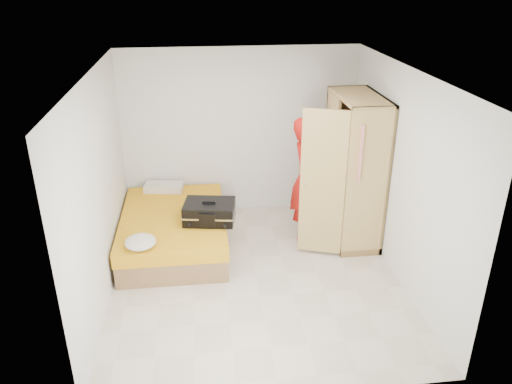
{
  "coord_description": "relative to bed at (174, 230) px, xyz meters",
  "views": [
    {
      "loc": [
        -0.65,
        -5.37,
        3.64
      ],
      "look_at": [
        0.05,
        0.42,
        1.0
      ],
      "focal_mm": 35.0,
      "sensor_mm": 36.0,
      "label": 1
    }
  ],
  "objects": [
    {
      "name": "pillow",
      "position": [
        -0.16,
        0.85,
        0.3
      ],
      "size": [
        0.61,
        0.37,
        0.11
      ],
      "primitive_type": "cube",
      "rotation": [
        0.0,
        0.0,
        -0.14
      ],
      "color": "white",
      "rests_on": "bed"
    },
    {
      "name": "room",
      "position": [
        1.05,
        -0.9,
        1.05
      ],
      "size": [
        4.0,
        4.02,
        2.6
      ],
      "color": "beige",
      "rests_on": "ground"
    },
    {
      "name": "round_cushion",
      "position": [
        -0.36,
        -0.84,
        0.32
      ],
      "size": [
        0.38,
        0.38,
        0.14
      ],
      "primitive_type": "ellipsoid",
      "color": "white",
      "rests_on": "bed"
    },
    {
      "name": "person",
      "position": [
        1.89,
        0.09,
        0.65
      ],
      "size": [
        0.56,
        0.73,
        1.8
      ],
      "primitive_type": "imported",
      "rotation": [
        0.0,
        0.0,
        1.36
      ],
      "color": "red",
      "rests_on": "ground"
    },
    {
      "name": "suitcase",
      "position": [
        0.5,
        -0.24,
        0.38
      ],
      "size": [
        0.76,
        0.61,
        0.3
      ],
      "rotation": [
        0.0,
        0.0,
        -0.17
      ],
      "color": "black",
      "rests_on": "bed"
    },
    {
      "name": "bed",
      "position": [
        0.0,
        0.0,
        0.0
      ],
      "size": [
        1.42,
        2.02,
        0.5
      ],
      "color": "olive",
      "rests_on": "ground"
    },
    {
      "name": "wardrobe",
      "position": [
        2.5,
        -0.03,
        0.75
      ],
      "size": [
        1.14,
        1.2,
        2.1
      ],
      "color": "tan",
      "rests_on": "ground"
    }
  ]
}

